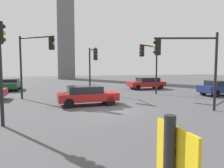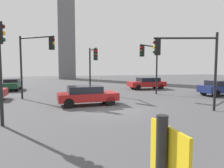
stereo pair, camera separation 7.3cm
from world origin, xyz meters
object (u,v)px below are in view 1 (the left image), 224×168
(traffic_light_1, at_px, (35,54))
(car_4, at_px, (87,95))
(traffic_light_2, at_px, (186,56))
(car_2, at_px, (11,84))
(car_0, at_px, (147,83))
(car_1, at_px, (222,87))
(traffic_light_3, at_px, (92,61))
(traffic_light_4, at_px, (149,59))
(traffic_light_0, at_px, (0,54))

(traffic_light_1, distance_m, car_4, 5.92)
(traffic_light_2, xyz_separation_m, car_2, (-12.83, 15.48, -2.74))
(car_0, bearing_deg, car_2, -11.35)
(traffic_light_2, bearing_deg, car_1, -130.12)
(traffic_light_3, xyz_separation_m, traffic_light_4, (5.33, -1.30, 0.23))
(traffic_light_0, bearing_deg, car_4, 21.31)
(car_4, bearing_deg, car_1, 3.68)
(traffic_light_3, bearing_deg, car_2, -130.30)
(traffic_light_3, height_order, traffic_light_4, traffic_light_4)
(traffic_light_1, bearing_deg, car_1, 31.05)
(traffic_light_0, relative_size, traffic_light_3, 1.03)
(car_1, xyz_separation_m, car_2, (-20.62, 10.39, -0.04))
(traffic_light_4, height_order, car_1, traffic_light_4)
(traffic_light_1, xyz_separation_m, car_4, (3.71, -3.39, -3.13))
(traffic_light_0, relative_size, traffic_light_2, 0.99)
(traffic_light_2, xyz_separation_m, traffic_light_4, (0.94, 7.05, 0.09))
(traffic_light_3, xyz_separation_m, car_2, (-8.44, 7.13, -2.60))
(traffic_light_2, bearing_deg, car_2, -33.67)
(traffic_light_4, bearing_deg, traffic_light_2, 48.30)
(car_1, relative_size, car_2, 1.15)
(traffic_light_4, height_order, car_4, traffic_light_4)
(traffic_light_2, height_order, car_2, traffic_light_2)
(traffic_light_0, height_order, traffic_light_2, traffic_light_2)
(traffic_light_0, distance_m, car_1, 19.22)
(car_0, height_order, car_2, car_0)
(traffic_light_3, bearing_deg, traffic_light_2, 27.65)
(traffic_light_3, xyz_separation_m, car_1, (12.18, -3.26, -2.55))
(traffic_light_1, distance_m, traffic_light_3, 5.23)
(traffic_light_2, bearing_deg, traffic_light_3, -45.57)
(traffic_light_4, bearing_deg, traffic_light_1, -33.86)
(car_0, bearing_deg, traffic_light_4, 66.03)
(traffic_light_3, bearing_deg, car_1, 74.94)
(car_2, bearing_deg, car_1, 62.25)
(car_1, bearing_deg, traffic_light_2, -149.38)
(traffic_light_2, distance_m, car_2, 20.29)
(traffic_light_0, bearing_deg, car_0, 22.91)
(traffic_light_2, xyz_separation_m, car_1, (7.79, 5.10, -2.69))
(traffic_light_4, xyz_separation_m, car_2, (-13.77, 8.43, -2.83))
(car_0, xyz_separation_m, car_2, (-16.10, 2.96, -0.02))
(traffic_light_2, relative_size, car_2, 1.19)
(car_2, bearing_deg, traffic_light_4, 57.50)
(traffic_light_0, relative_size, car_0, 1.06)
(car_0, bearing_deg, traffic_light_0, 43.07)
(traffic_light_0, height_order, car_0, traffic_light_0)
(traffic_light_3, height_order, car_0, traffic_light_3)
(traffic_light_3, height_order, car_2, traffic_light_3)
(car_2, xyz_separation_m, car_4, (7.13, -11.86, 0.01))
(car_4, bearing_deg, car_0, 42.22)
(traffic_light_0, height_order, traffic_light_4, traffic_light_4)
(traffic_light_0, height_order, car_1, traffic_light_0)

